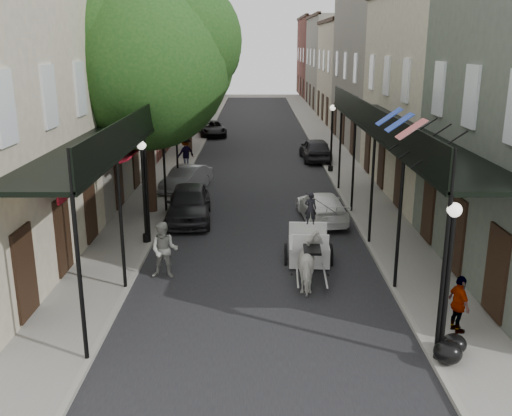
{
  "coord_description": "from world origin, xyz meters",
  "views": [
    {
      "loc": [
        -0.12,
        -13.6,
        7.06
      ],
      "look_at": [
        -0.12,
        5.3,
        1.6
      ],
      "focal_mm": 40.0,
      "sensor_mm": 36.0,
      "label": 1
    }
  ],
  "objects_px": {
    "tree_far": "(192,63)",
    "car_right_near": "(322,207)",
    "pedestrian_walking": "(164,250)",
    "car_left_mid": "(186,179)",
    "horse": "(312,263)",
    "tree_near": "(155,58)",
    "pedestrian_sidewalk_left": "(185,153)",
    "lamppost_right_far": "(332,137)",
    "pedestrian_sidewalk_right": "(459,304)",
    "lamppost_left": "(144,190)",
    "car_left_near": "(189,203)",
    "carriage": "(309,230)",
    "car_left_far": "(212,129)",
    "car_right_far": "(316,149)",
    "lamppost_right_near": "(447,280)"
  },
  "relations": [
    {
      "from": "tree_far",
      "to": "car_right_near",
      "type": "distance_m",
      "value": 17.46
    },
    {
      "from": "pedestrian_walking",
      "to": "car_left_mid",
      "type": "relative_size",
      "value": 0.49
    },
    {
      "from": "pedestrian_walking",
      "to": "horse",
      "type": "bearing_deg",
      "value": -5.96
    },
    {
      "from": "tree_near",
      "to": "horse",
      "type": "relative_size",
      "value": 5.29
    },
    {
      "from": "pedestrian_sidewalk_left",
      "to": "car_left_mid",
      "type": "height_order",
      "value": "pedestrian_sidewalk_left"
    },
    {
      "from": "tree_far",
      "to": "tree_near",
      "type": "bearing_deg",
      "value": -89.81
    },
    {
      "from": "lamppost_right_far",
      "to": "pedestrian_sidewalk_right",
      "type": "xyz_separation_m",
      "value": [
        0.8,
        -18.74,
        -1.19
      ]
    },
    {
      "from": "lamppost_left",
      "to": "car_left_mid",
      "type": "relative_size",
      "value": 1.01
    },
    {
      "from": "pedestrian_walking",
      "to": "car_left_near",
      "type": "distance_m",
      "value": 6.0
    },
    {
      "from": "pedestrian_sidewalk_right",
      "to": "car_right_near",
      "type": "height_order",
      "value": "pedestrian_sidewalk_right"
    },
    {
      "from": "lamppost_left",
      "to": "carriage",
      "type": "relative_size",
      "value": 1.44
    },
    {
      "from": "carriage",
      "to": "pedestrian_sidewalk_right",
      "type": "height_order",
      "value": "carriage"
    },
    {
      "from": "car_left_far",
      "to": "pedestrian_walking",
      "type": "bearing_deg",
      "value": -98.42
    },
    {
      "from": "tree_near",
      "to": "lamppost_right_far",
      "type": "xyz_separation_m",
      "value": [
        8.3,
        7.82,
        -4.44
      ]
    },
    {
      "from": "pedestrian_sidewalk_right",
      "to": "car_left_far",
      "type": "height_order",
      "value": "pedestrian_sidewalk_right"
    },
    {
      "from": "lamppost_left",
      "to": "car_left_far",
      "type": "height_order",
      "value": "lamppost_left"
    },
    {
      "from": "carriage",
      "to": "pedestrian_walking",
      "type": "xyz_separation_m",
      "value": [
        -4.62,
        -1.65,
        -0.1
      ]
    },
    {
      "from": "lamppost_right_far",
      "to": "car_right_near",
      "type": "height_order",
      "value": "lamppost_right_far"
    },
    {
      "from": "car_left_mid",
      "to": "car_left_far",
      "type": "xyz_separation_m",
      "value": [
        0.0,
        17.44,
        -0.01
      ]
    },
    {
      "from": "lamppost_right_far",
      "to": "car_left_far",
      "type": "bearing_deg",
      "value": 119.8
    },
    {
      "from": "tree_near",
      "to": "carriage",
      "type": "distance_m",
      "value": 9.74
    },
    {
      "from": "car_left_far",
      "to": "car_right_far",
      "type": "bearing_deg",
      "value": -63.6
    },
    {
      "from": "lamppost_right_far",
      "to": "carriage",
      "type": "height_order",
      "value": "lamppost_right_far"
    },
    {
      "from": "lamppost_right_far",
      "to": "car_right_near",
      "type": "distance_m",
      "value": 9.24
    },
    {
      "from": "lamppost_left",
      "to": "tree_far",
      "type": "bearing_deg",
      "value": 90.46
    },
    {
      "from": "lamppost_right_far",
      "to": "car_left_mid",
      "type": "xyz_separation_m",
      "value": [
        -7.7,
        -4.0,
        -1.44
      ]
    },
    {
      "from": "car_left_near",
      "to": "car_left_mid",
      "type": "relative_size",
      "value": 1.19
    },
    {
      "from": "lamppost_right_far",
      "to": "car_right_far",
      "type": "xyz_separation_m",
      "value": [
        -0.5,
        3.57,
        -1.33
      ]
    },
    {
      "from": "car_left_mid",
      "to": "lamppost_right_near",
      "type": "bearing_deg",
      "value": -45.18
    },
    {
      "from": "car_left_mid",
      "to": "car_right_near",
      "type": "relative_size",
      "value": 0.9
    },
    {
      "from": "pedestrian_sidewalk_right",
      "to": "car_left_near",
      "type": "height_order",
      "value": "pedestrian_sidewalk_right"
    },
    {
      "from": "tree_near",
      "to": "horse",
      "type": "height_order",
      "value": "tree_near"
    },
    {
      "from": "tree_near",
      "to": "lamppost_right_near",
      "type": "height_order",
      "value": "tree_near"
    },
    {
      "from": "lamppost_right_far",
      "to": "car_left_far",
      "type": "xyz_separation_m",
      "value": [
        -7.7,
        13.44,
        -1.45
      ]
    },
    {
      "from": "lamppost_left",
      "to": "pedestrian_sidewalk_right",
      "type": "xyz_separation_m",
      "value": [
        9.0,
        -6.74,
        -1.19
      ]
    },
    {
      "from": "tree_near",
      "to": "pedestrian_walking",
      "type": "bearing_deg",
      "value": -80.24
    },
    {
      "from": "tree_far",
      "to": "pedestrian_walking",
      "type": "bearing_deg",
      "value": -86.54
    },
    {
      "from": "pedestrian_sidewalk_left",
      "to": "car_right_far",
      "type": "xyz_separation_m",
      "value": [
        7.8,
        2.78,
        -0.3
      ]
    },
    {
      "from": "lamppost_right_near",
      "to": "car_right_near",
      "type": "distance_m",
      "value": 11.2
    },
    {
      "from": "lamppost_right_near",
      "to": "car_left_far",
      "type": "bearing_deg",
      "value": 102.97
    },
    {
      "from": "tree_far",
      "to": "car_left_far",
      "type": "relative_size",
      "value": 1.99
    },
    {
      "from": "lamppost_right_near",
      "to": "car_left_near",
      "type": "relative_size",
      "value": 0.85
    },
    {
      "from": "tree_far",
      "to": "car_left_mid",
      "type": "relative_size",
      "value": 2.34
    },
    {
      "from": "carriage",
      "to": "car_left_near",
      "type": "height_order",
      "value": "carriage"
    },
    {
      "from": "pedestrian_walking",
      "to": "car_left_mid",
      "type": "xyz_separation_m",
      "value": [
        -0.64,
        11.0,
        -0.3
      ]
    },
    {
      "from": "lamppost_right_near",
      "to": "car_right_far",
      "type": "xyz_separation_m",
      "value": [
        -0.5,
        23.57,
        -1.33
      ]
    },
    {
      "from": "tree_near",
      "to": "pedestrian_sidewalk_right",
      "type": "relative_size",
      "value": 6.47
    },
    {
      "from": "lamppost_right_near",
      "to": "car_left_near",
      "type": "height_order",
      "value": "lamppost_right_near"
    },
    {
      "from": "pedestrian_sidewalk_left",
      "to": "pedestrian_sidewalk_right",
      "type": "bearing_deg",
      "value": 73.01
    },
    {
      "from": "pedestrian_sidewalk_right",
      "to": "car_right_near",
      "type": "xyz_separation_m",
      "value": [
        -2.3,
        9.74,
        -0.27
      ]
    }
  ]
}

